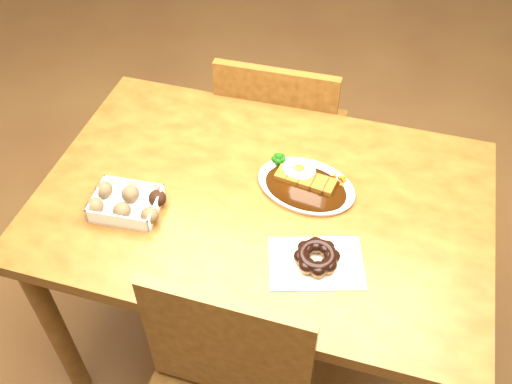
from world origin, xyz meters
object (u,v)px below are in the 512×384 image
(table, at_px, (263,221))
(donut_box, at_px, (126,203))
(chair_far, at_px, (281,141))
(katsu_curry_plate, at_px, (305,183))
(pon_de_ring, at_px, (317,258))

(table, height_order, donut_box, donut_box)
(chair_far, distance_m, donut_box, 0.78)
(katsu_curry_plate, xyz_separation_m, donut_box, (-0.43, -0.21, 0.01))
(table, xyz_separation_m, pon_de_ring, (0.18, -0.17, 0.12))
(chair_far, relative_size, donut_box, 4.34)
(katsu_curry_plate, bearing_deg, table, -143.89)
(chair_far, distance_m, pon_de_ring, 0.81)
(katsu_curry_plate, bearing_deg, donut_box, -153.63)
(katsu_curry_plate, distance_m, donut_box, 0.48)
(chair_far, relative_size, katsu_curry_plate, 2.88)
(chair_far, bearing_deg, pon_de_ring, 108.67)
(chair_far, xyz_separation_m, pon_de_ring, (0.26, -0.71, 0.29))
(table, distance_m, donut_box, 0.38)
(donut_box, height_order, pon_de_ring, donut_box)
(donut_box, bearing_deg, table, 23.08)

